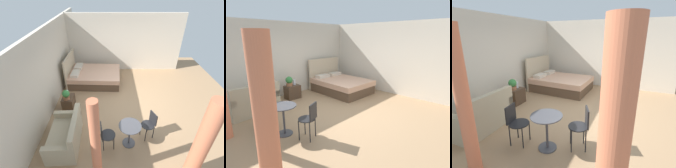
{
  "view_description": "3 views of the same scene",
  "coord_description": "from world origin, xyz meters",
  "views": [
    {
      "loc": [
        -4.87,
        0.6,
        4.03
      ],
      "look_at": [
        0.01,
        0.61,
        0.92
      ],
      "focal_mm": 26.2,
      "sensor_mm": 36.0,
      "label": 1
    },
    {
      "loc": [
        -3.69,
        -3.46,
        2.26
      ],
      "look_at": [
        -0.01,
        0.03,
        0.91
      ],
      "focal_mm": 28.84,
      "sensor_mm": 36.0,
      "label": 2
    },
    {
      "loc": [
        -4.17,
        -1.32,
        2.17
      ],
      "look_at": [
        0.44,
        0.74,
        0.66
      ],
      "focal_mm": 26.15,
      "sensor_mm": 36.0,
      "label": 3
    }
  ],
  "objects": [
    {
      "name": "ground_plane",
      "position": [
        0.0,
        0.0,
        -0.01
      ],
      "size": [
        8.99,
        8.61,
        0.02
      ],
      "primitive_type": "cube",
      "color": "#9E7A56"
    },
    {
      "name": "wall_back",
      "position": [
        0.0,
        2.8,
        1.4
      ],
      "size": [
        8.99,
        0.12,
        2.81
      ],
      "primitive_type": "cube",
      "color": "beige",
      "rests_on": "ground"
    },
    {
      "name": "wall_right",
      "position": [
        3.0,
        0.0,
        1.4
      ],
      "size": [
        0.12,
        5.61,
        2.81
      ],
      "primitive_type": "cube",
      "color": "beige",
      "rests_on": "ground"
    },
    {
      "name": "bed",
      "position": [
        1.65,
        1.46,
        0.31
      ],
      "size": [
        1.72,
        2.31,
        1.32
      ],
      "color": "brown",
      "rests_on": "ground"
    },
    {
      "name": "couch",
      "position": [
        -1.76,
        1.9,
        0.31
      ],
      "size": [
        1.45,
        0.87,
        0.92
      ],
      "color": "tan",
      "rests_on": "ground"
    },
    {
      "name": "nightstand",
      "position": [
        -0.21,
        2.18,
        0.25
      ],
      "size": [
        0.52,
        0.39,
        0.5
      ],
      "color": "#473323",
      "rests_on": "ground"
    },
    {
      "name": "potted_plant",
      "position": [
        -0.31,
        2.2,
        0.68
      ],
      "size": [
        0.25,
        0.25,
        0.35
      ],
      "color": "#935B3D",
      "rests_on": "nightstand"
    },
    {
      "name": "vase",
      "position": [
        -0.09,
        2.22,
        0.6
      ],
      "size": [
        0.1,
        0.1,
        0.2
      ],
      "color": "silver",
      "rests_on": "nightstand"
    },
    {
      "name": "balcony_table",
      "position": [
        -1.76,
        0.12,
        0.5
      ],
      "size": [
        0.62,
        0.62,
        0.72
      ],
      "color": "#3F3F44",
      "rests_on": "ground"
    },
    {
      "name": "cafe_chair_near_window",
      "position": [
        -1.48,
        -0.5,
        0.54
      ],
      "size": [
        0.51,
        0.51,
        0.86
      ],
      "color": "black",
      "rests_on": "ground"
    },
    {
      "name": "cafe_chair_near_couch",
      "position": [
        -1.86,
        0.8,
        0.51
      ],
      "size": [
        0.47,
        0.47,
        0.83
      ],
      "color": "black",
      "rests_on": "ground"
    },
    {
      "name": "curtain_left",
      "position": [
        -2.75,
        -1.21,
        1.17
      ],
      "size": [
        0.31,
        0.31,
        2.35
      ],
      "color": "#D1704C",
      "rests_on": "ground"
    },
    {
      "name": "curtain_right",
      "position": [
        -2.75,
        0.94,
        1.17
      ],
      "size": [
        0.21,
        0.21,
        2.35
      ],
      "color": "#D1704C",
      "rests_on": "ground"
    }
  ]
}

